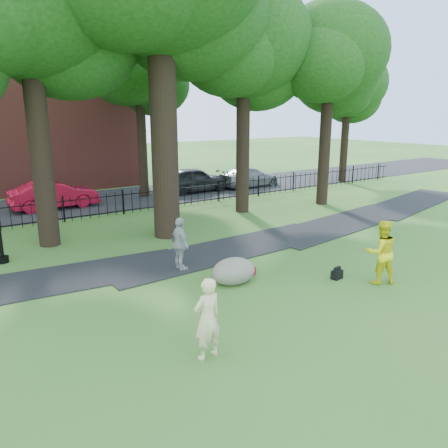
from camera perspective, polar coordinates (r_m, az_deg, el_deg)
ground at (r=13.45m, az=6.49°, el=-8.35°), size 120.00×120.00×0.00m
footpath at (r=16.92m, az=0.45°, el=-3.41°), size 36.07×3.85×0.03m
street at (r=27.12m, az=-16.11°, el=2.86°), size 80.00×7.00×0.02m
iron_fence at (r=23.30m, az=-13.06°, el=2.72°), size 44.00×0.04×1.20m
tree_row at (r=19.97m, az=-8.77°, el=22.84°), size 26.82×7.96×12.42m
woman at (r=9.52m, az=-2.19°, el=-12.25°), size 0.71×0.50×1.84m
man at (r=14.30m, az=19.82°, el=-3.47°), size 1.21×1.11×2.01m
pedestrian at (r=14.64m, az=-5.76°, el=-2.64°), size 0.47×1.08×1.82m
boulder at (r=13.68m, az=1.25°, el=-5.96°), size 1.75×1.56×0.84m
backpack at (r=14.51m, az=14.53°, el=-6.40°), size 0.41×0.29×0.28m
red_bag at (r=14.36m, az=3.32°, el=-6.19°), size 0.42×0.30×0.27m
red_sedan at (r=25.74m, az=-21.32°, el=3.57°), size 4.65×1.64×1.53m
grey_car at (r=29.07m, az=-4.04°, el=5.81°), size 4.91×2.01×1.67m
silver_car at (r=31.14m, az=3.30°, el=6.13°), size 4.89×2.32×1.38m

